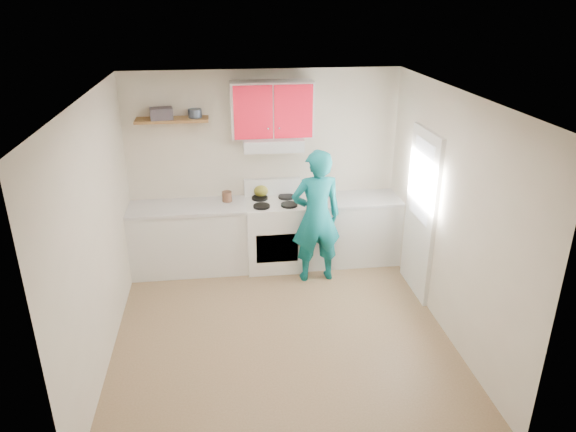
{
  "coord_description": "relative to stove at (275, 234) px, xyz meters",
  "views": [
    {
      "loc": [
        -0.56,
        -4.89,
        3.46
      ],
      "look_at": [
        0.15,
        0.55,
        1.15
      ],
      "focal_mm": 32.9,
      "sensor_mm": 36.0,
      "label": 1
    }
  ],
  "objects": [
    {
      "name": "kettle",
      "position": [
        -0.16,
        0.24,
        0.54
      ],
      "size": [
        0.26,
        0.26,
        0.17
      ],
      "primitive_type": "ellipsoid",
      "rotation": [
        0.0,
        0.0,
        0.4
      ],
      "color": "olive",
      "rests_on": "stove"
    },
    {
      "name": "person",
      "position": [
        0.49,
        -0.44,
        0.41
      ],
      "size": [
        0.67,
        0.46,
        1.75
      ],
      "primitive_type": "imported",
      "rotation": [
        0.0,
        0.0,
        3.21
      ],
      "color": "#0B656B",
      "rests_on": "floor"
    },
    {
      "name": "door",
      "position": [
        1.68,
        -0.88,
        0.56
      ],
      "size": [
        0.05,
        0.85,
        2.05
      ],
      "primitive_type": "cube",
      "color": "white",
      "rests_on": "floor"
    },
    {
      "name": "cutting_board",
      "position": [
        0.85,
        -0.04,
        0.45
      ],
      "size": [
        0.27,
        0.2,
        0.02
      ],
      "primitive_type": "cube",
      "rotation": [
        0.0,
        0.0,
        -0.01
      ],
      "color": "olive",
      "rests_on": "counter_right"
    },
    {
      "name": "books",
      "position": [
        -1.37,
        0.14,
        1.65
      ],
      "size": [
        0.3,
        0.23,
        0.14
      ],
      "primitive_type": "cube",
      "rotation": [
        0.0,
        0.0,
        0.15
      ],
      "color": "#3D363D",
      "rests_on": "shelf"
    },
    {
      "name": "counter_right",
      "position": [
        1.04,
        0.02,
        -0.01
      ],
      "size": [
        1.32,
        0.6,
        0.9
      ],
      "primitive_type": "cube",
      "color": "silver",
      "rests_on": "floor"
    },
    {
      "name": "right_wall",
      "position": [
        1.7,
        -1.57,
        0.84
      ],
      "size": [
        0.04,
        3.8,
        2.6
      ],
      "primitive_type": "cube",
      "color": "beige",
      "rests_on": "floor"
    },
    {
      "name": "floor",
      "position": [
        -0.1,
        -1.57,
        -0.46
      ],
      "size": [
        3.8,
        3.8,
        0.0
      ],
      "primitive_type": "plane",
      "color": "brown",
      "rests_on": "ground"
    },
    {
      "name": "door_glass",
      "position": [
        1.65,
        -0.88,
        0.99
      ],
      "size": [
        0.01,
        0.55,
        0.95
      ],
      "primitive_type": "cube",
      "color": "white",
      "rests_on": "door"
    },
    {
      "name": "shelf",
      "position": [
        -1.25,
        0.18,
        1.56
      ],
      "size": [
        0.9,
        0.3,
        0.04
      ],
      "primitive_type": "cube",
      "color": "brown",
      "rests_on": "back_wall"
    },
    {
      "name": "range_hood",
      "position": [
        0.0,
        0.1,
        1.24
      ],
      "size": [
        0.76,
        0.44,
        0.15
      ],
      "primitive_type": "cube",
      "color": "silver",
      "rests_on": "back_wall"
    },
    {
      "name": "upper_cabinets",
      "position": [
        0.0,
        0.16,
        1.66
      ],
      "size": [
        1.02,
        0.33,
        0.7
      ],
      "primitive_type": "cube",
      "color": "red",
      "rests_on": "back_wall"
    },
    {
      "name": "counter_left",
      "position": [
        -1.14,
        0.02,
        -0.01
      ],
      "size": [
        1.52,
        0.6,
        0.9
      ],
      "primitive_type": "cube",
      "color": "silver",
      "rests_on": "floor"
    },
    {
      "name": "front_wall",
      "position": [
        -0.1,
        -3.47,
        0.84
      ],
      "size": [
        3.6,
        0.04,
        2.6
      ],
      "primitive_type": "cube",
      "color": "beige",
      "rests_on": "floor"
    },
    {
      "name": "ceiling",
      "position": [
        -0.1,
        -1.57,
        2.14
      ],
      "size": [
        3.6,
        3.8,
        0.04
      ],
      "primitive_type": "cube",
      "color": "white",
      "rests_on": "floor"
    },
    {
      "name": "tin",
      "position": [
        -0.96,
        0.19,
        1.63
      ],
      "size": [
        0.22,
        0.22,
        0.11
      ],
      "primitive_type": "cylinder",
      "rotation": [
        0.0,
        0.0,
        -0.31
      ],
      "color": "#333D4C",
      "rests_on": "shelf"
    },
    {
      "name": "left_wall",
      "position": [
        -1.9,
        -1.57,
        0.84
      ],
      "size": [
        0.04,
        3.8,
        2.6
      ],
      "primitive_type": "cube",
      "color": "beige",
      "rests_on": "floor"
    },
    {
      "name": "stove",
      "position": [
        0.0,
        0.0,
        0.0
      ],
      "size": [
        0.76,
        0.65,
        0.92
      ],
      "primitive_type": "cube",
      "color": "white",
      "rests_on": "floor"
    },
    {
      "name": "back_wall",
      "position": [
        -0.1,
        0.32,
        0.84
      ],
      "size": [
        3.6,
        0.04,
        2.6
      ],
      "primitive_type": "cube",
      "color": "beige",
      "rests_on": "floor"
    },
    {
      "name": "silicone_mat",
      "position": [
        1.35,
        0.07,
        0.44
      ],
      "size": [
        0.39,
        0.35,
        0.01
      ],
      "primitive_type": "cube",
      "rotation": [
        0.0,
        0.0,
        0.28
      ],
      "color": "red",
      "rests_on": "counter_right"
    },
    {
      "name": "crock",
      "position": [
        -0.62,
        0.12,
        0.52
      ],
      "size": [
        0.17,
        0.17,
        0.16
      ],
      "primitive_type": "cylinder",
      "rotation": [
        0.0,
        0.0,
        -0.34
      ],
      "color": "#513323",
      "rests_on": "counter_left"
    }
  ]
}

